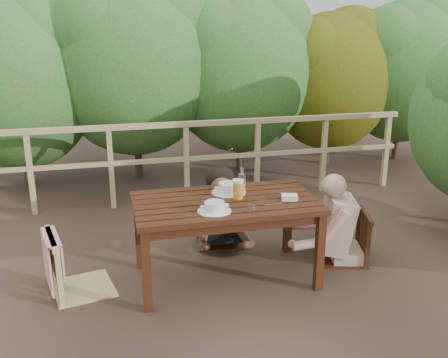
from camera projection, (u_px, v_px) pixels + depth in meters
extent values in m
plane|color=#4B362A|center=(225.00, 277.00, 4.52)|extent=(60.00, 60.00, 0.00)
cube|color=black|center=(225.00, 241.00, 4.41)|extent=(1.54, 0.87, 0.71)
cube|color=tan|center=(79.00, 235.00, 4.17)|extent=(0.59, 0.59, 1.00)
cube|color=black|center=(219.00, 200.00, 5.09)|extent=(0.50, 0.50, 0.91)
cube|color=black|center=(345.00, 216.00, 4.73)|extent=(0.54, 0.54, 0.88)
cube|color=tan|center=(187.00, 162.00, 6.21)|extent=(5.60, 0.10, 1.01)
cylinder|color=silver|center=(214.00, 207.00, 4.05)|extent=(0.27, 0.27, 0.09)
cylinder|color=silver|center=(229.00, 188.00, 4.48)|extent=(0.30, 0.30, 0.10)
cylinder|color=orange|center=(238.00, 190.00, 4.32)|extent=(0.09, 0.09, 0.18)
cylinder|color=white|center=(242.00, 183.00, 4.35)|extent=(0.06, 0.06, 0.27)
cylinder|color=silver|center=(252.00, 209.00, 4.04)|extent=(0.07, 0.07, 0.08)
cube|color=silver|center=(289.00, 198.00, 4.31)|extent=(0.16, 0.13, 0.06)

